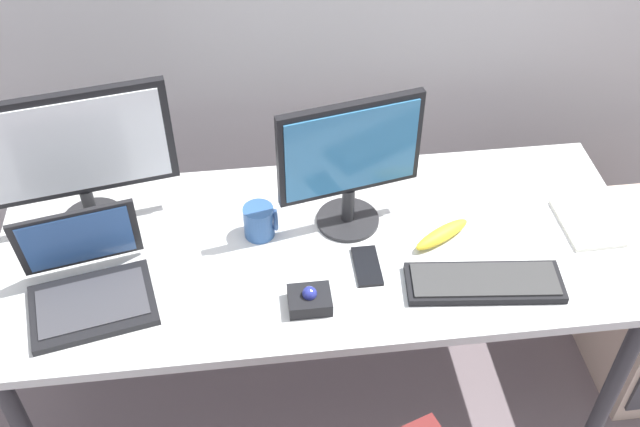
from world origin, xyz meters
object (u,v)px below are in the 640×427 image
Objects in this scene: cell_phone at (367,266)px; banana at (442,234)px; keyboard at (484,282)px; paper_notepad at (587,223)px; monitor_main at (74,153)px; monitor_side at (350,159)px; trackball_mouse at (310,299)px; coffee_mug at (260,221)px; laptop at (87,281)px.

banana is (0.22, 0.08, 0.02)m from cell_phone.
paper_notepad is (0.36, 0.19, -0.01)m from keyboard.
paper_notepad reaches higher than cell_phone.
monitor_side is (0.73, -0.09, -0.02)m from monitor_main.
monitor_side is at bearing 64.29° from trackball_mouse.
paper_notepad is at bearing 13.99° from trackball_mouse.
monitor_main reaches higher than trackball_mouse.
monitor_main reaches higher than keyboard.
monitor_side is 0.72m from paper_notepad.
monitor_main is 2.75× the size of banana.
keyboard is 0.63m from coffee_mug.
cell_phone is at bearing -19.81° from monitor_main.
banana is (0.98, -0.19, -0.23)m from monitor_main.
monitor_main is at bearing 160.40° from keyboard.
trackball_mouse is at bearing -10.52° from laptop.
keyboard is 0.31m from cell_phone.
banana reaches higher than keyboard.
monitor_main is at bearing 173.13° from monitor_side.
monitor_main is 4.75× the size of trackball_mouse.
cell_phone is (0.17, 0.11, -0.02)m from trackball_mouse.
laptop is 0.57m from trackball_mouse.
banana is (0.39, 0.19, -0.00)m from trackball_mouse.
keyboard is (1.05, -0.37, -0.24)m from monitor_main.
coffee_mug is at bearing -12.75° from monitor_main.
trackball_mouse is at bearing -153.70° from banana.
paper_notepad is (0.93, -0.07, -0.04)m from coffee_mug.
paper_notepad is at bearing -7.30° from monitor_main.
coffee_mug is 0.51m from banana.
monitor_main is 0.73m from monitor_side.
laptop reaches higher than paper_notepad.
paper_notepad is (0.82, 0.20, -0.02)m from trackball_mouse.
monitor_side is 0.34m from banana.
banana is at bearing -178.58° from paper_notepad.
monitor_side reaches higher than trackball_mouse.
keyboard is 3.83× the size of trackball_mouse.
keyboard is 1.17× the size of laptop.
keyboard is 0.20m from banana.
paper_notepad is at bearing 7.83° from cell_phone.
coffee_mug is (-0.11, 0.28, 0.03)m from trackball_mouse.
trackball_mouse is 0.44m from banana.
cell_phone is at bearing 0.76° from laptop.
trackball_mouse is 1.14× the size of coffee_mug.
keyboard is at bearing -68.91° from banana.
banana is at bearing 26.30° from trackball_mouse.
keyboard is 2.03× the size of paper_notepad.
laptop is at bearing -174.62° from banana.
banana is at bearing -9.42° from coffee_mug.
paper_notepad is (1.40, -0.18, -0.24)m from monitor_main.
monitor_side is 2.15× the size of banana.
coffee_mug is 0.51× the size of banana.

